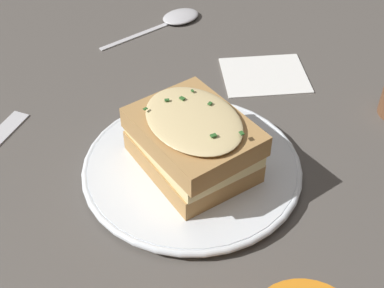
# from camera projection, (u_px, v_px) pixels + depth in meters

# --- Properties ---
(ground_plane) EXTENTS (2.40, 2.40, 0.00)m
(ground_plane) POSITION_uv_depth(u_px,v_px,m) (222.00, 166.00, 0.61)
(ground_plane) COLOR #514C47
(dinner_plate) EXTENTS (0.24, 0.24, 0.01)m
(dinner_plate) POSITION_uv_depth(u_px,v_px,m) (192.00, 168.00, 0.59)
(dinner_plate) COLOR white
(dinner_plate) RESTS_ON ground_plane
(sandwich) EXTENTS (0.17, 0.16, 0.07)m
(sandwich) POSITION_uv_depth(u_px,v_px,m) (193.00, 141.00, 0.56)
(sandwich) COLOR #B2844C
(sandwich) RESTS_ON dinner_plate
(spoon) EXTENTS (0.13, 0.16, 0.01)m
(spoon) POSITION_uv_depth(u_px,v_px,m) (176.00, 19.00, 0.85)
(spoon) COLOR silver
(spoon) RESTS_ON ground_plane
(napkin) EXTENTS (0.14, 0.13, 0.00)m
(napkin) POSITION_uv_depth(u_px,v_px,m) (265.00, 75.00, 0.74)
(napkin) COLOR white
(napkin) RESTS_ON ground_plane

